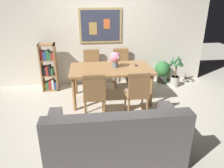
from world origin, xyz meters
TOP-DOWN VIEW (x-y plane):
  - ground_plane at (0.00, 0.00)m, footprint 12.00×12.00m
  - wall_back_with_painting at (-0.00, 1.62)m, footprint 5.20×0.14m
  - dining_table at (0.07, 0.55)m, footprint 1.70×0.95m
  - dining_chair_far_left at (-0.31, 1.36)m, footprint 0.40×0.41m
  - dining_chair_near_right at (0.45, -0.25)m, footprint 0.40×0.41m
  - dining_chair_near_left at (-0.33, -0.24)m, footprint 0.40×0.41m
  - dining_chair_far_right at (0.42, 1.38)m, footprint 0.40×0.41m
  - leather_couch at (-0.10, -1.30)m, footprint 1.80×0.84m
  - bookshelf at (-1.32, 1.27)m, footprint 0.36×0.28m
  - potted_ivy at (1.51, 1.41)m, footprint 0.40×0.40m
  - potted_palm at (1.74, 1.10)m, footprint 0.35×0.36m
  - flower_vase at (0.16, 0.58)m, footprint 0.22×0.22m
  - tv_remote at (0.62, 0.67)m, footprint 0.05×0.16m

SIDE VIEW (x-z plane):
  - ground_plane at x=0.00m, z-range 0.00..0.00m
  - potted_ivy at x=1.51m, z-range 0.01..0.60m
  - leather_couch at x=-0.10m, z-range -0.11..0.73m
  - potted_palm at x=1.74m, z-range -0.08..0.77m
  - bookshelf at x=-1.32m, z-range -0.04..1.08m
  - dining_chair_far_left at x=-0.31m, z-range 0.08..0.99m
  - dining_chair_near_right at x=0.45m, z-range 0.08..0.99m
  - dining_chair_near_left at x=-0.33m, z-range 0.08..0.99m
  - dining_chair_far_right at x=0.42m, z-range 0.08..0.99m
  - dining_table at x=0.07m, z-range 0.28..1.01m
  - tv_remote at x=0.62m, z-range 0.73..0.75m
  - flower_vase at x=0.16m, z-range 0.76..1.08m
  - wall_back_with_painting at x=0.00m, z-range 0.00..2.60m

